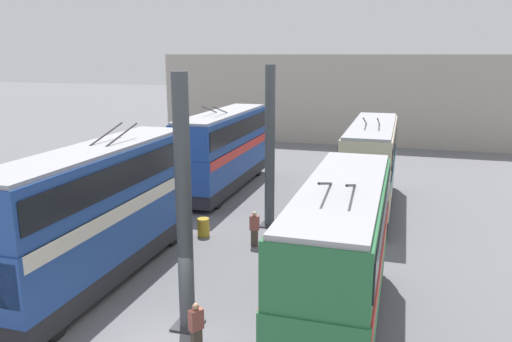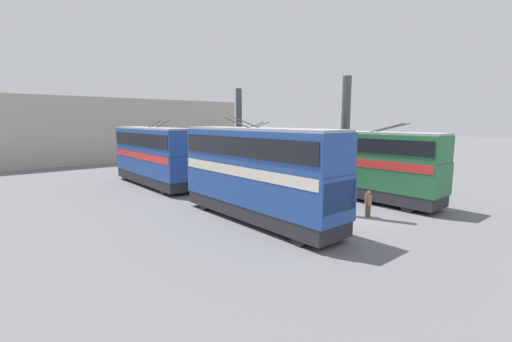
# 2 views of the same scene
# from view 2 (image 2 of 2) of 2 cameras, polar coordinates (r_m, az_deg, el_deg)

# --- Properties ---
(ground_plane) EXTENTS (240.00, 240.00, 0.00)m
(ground_plane) POSITION_cam_2_polar(r_m,az_deg,el_deg) (20.77, 17.38, -7.85)
(ground_plane) COLOR slate
(depot_back_wall) EXTENTS (0.50, 36.00, 8.66)m
(depot_back_wall) POSITION_cam_2_polar(r_m,az_deg,el_deg) (50.28, -20.54, 6.37)
(depot_back_wall) COLOR #A8A093
(depot_back_wall) RESTS_ON ground_plane
(support_column_near) EXTENTS (0.90, 0.90, 8.20)m
(support_column_near) POSITION_cam_2_polar(r_m,az_deg,el_deg) (20.84, 14.54, 3.46)
(support_column_near) COLOR #42474C
(support_column_near) RESTS_ON ground_plane
(support_column_far) EXTENTS (0.90, 0.90, 8.20)m
(support_column_far) POSITION_cam_2_polar(r_m,az_deg,el_deg) (28.03, -2.85, 4.93)
(support_column_far) COLOR #42474C
(support_column_far) RESTS_ON ground_plane
(bus_left_near) EXTENTS (9.87, 2.54, 5.53)m
(bus_left_near) POSITION_cam_2_polar(r_m,az_deg,el_deg) (25.48, 18.63, 1.49)
(bus_left_near) COLOR black
(bus_left_near) RESTS_ON ground_plane
(bus_left_far) EXTENTS (10.90, 2.54, 5.56)m
(bus_left_far) POSITION_cam_2_polar(r_m,az_deg,el_deg) (34.55, -1.12, 3.66)
(bus_left_far) COLOR black
(bus_left_far) RESTS_ON ground_plane
(bus_right_mid) EXTENTS (11.28, 2.54, 5.90)m
(bus_right_mid) POSITION_cam_2_polar(r_m,az_deg,el_deg) (19.09, 0.18, 0.35)
(bus_right_mid) COLOR black
(bus_right_mid) RESTS_ON ground_plane
(bus_right_far) EXTENTS (11.41, 2.54, 5.70)m
(bus_right_far) POSITION_cam_2_polar(r_m,az_deg,el_deg) (31.08, -16.81, 2.92)
(bus_right_far) COLOR black
(bus_right_far) RESTS_ON ground_plane
(person_aisle_midway) EXTENTS (0.25, 0.43, 1.68)m
(person_aisle_midway) POSITION_cam_2_polar(r_m,az_deg,el_deg) (26.23, 1.11, -2.11)
(person_aisle_midway) COLOR #473D33
(person_aisle_midway) RESTS_ON ground_plane
(person_aisle_foreground) EXTENTS (0.48, 0.43, 1.58)m
(person_aisle_foreground) POSITION_cam_2_polar(r_m,az_deg,el_deg) (21.36, 18.19, -5.14)
(person_aisle_foreground) COLOR #473D33
(person_aisle_foreground) RESTS_ON ground_plane
(oil_drum) EXTENTS (0.61, 0.61, 0.89)m
(oil_drum) POSITION_cam_2_polar(r_m,az_deg,el_deg) (25.05, -4.51, -3.67)
(oil_drum) COLOR #B28E23
(oil_drum) RESTS_ON ground_plane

